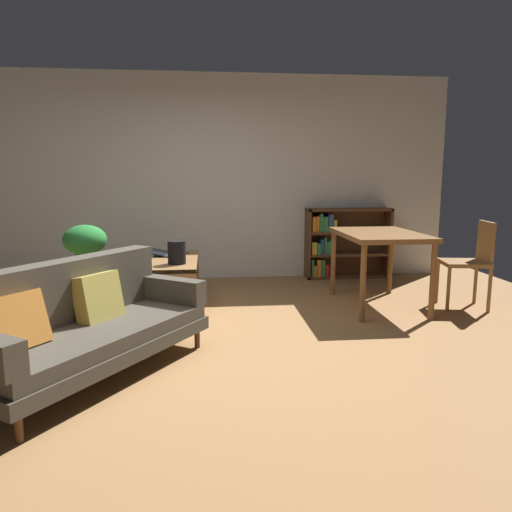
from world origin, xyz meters
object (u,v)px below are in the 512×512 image
(fabric_couch, at_px, (82,322))
(dining_table, at_px, (379,241))
(desk_speaker, at_px, (177,252))
(dining_chair_near, at_px, (472,259))
(bookshelf, at_px, (342,243))
(media_console, at_px, (175,283))
(potted_floor_plant, at_px, (85,257))
(open_laptop, at_px, (170,254))

(fabric_couch, height_order, dining_table, dining_table)
(desk_speaker, distance_m, dining_chair_near, 3.04)
(dining_table, height_order, bookshelf, bookshelf)
(fabric_couch, height_order, desk_speaker, fabric_couch)
(media_console, bearing_deg, potted_floor_plant, -169.63)
(open_laptop, bearing_deg, fabric_couch, -103.41)
(media_console, bearing_deg, open_laptop, 105.06)
(desk_speaker, height_order, potted_floor_plant, potted_floor_plant)
(potted_floor_plant, relative_size, dining_chair_near, 0.99)
(bookshelf, bearing_deg, potted_floor_plant, -153.73)
(open_laptop, relative_size, bookshelf, 0.38)
(media_console, distance_m, open_laptop, 0.37)
(open_laptop, relative_size, dining_chair_near, 0.48)
(open_laptop, distance_m, desk_speaker, 0.55)
(fabric_couch, bearing_deg, dining_chair_near, 20.76)
(desk_speaker, relative_size, potted_floor_plant, 0.25)
(dining_table, bearing_deg, potted_floor_plant, 179.59)
(fabric_couch, xyz_separation_m, open_laptop, (0.46, 1.94, 0.16))
(potted_floor_plant, height_order, dining_table, potted_floor_plant)
(potted_floor_plant, bearing_deg, dining_table, -0.41)
(potted_floor_plant, height_order, bookshelf, bookshelf)
(dining_chair_near, bearing_deg, media_console, 173.82)
(open_laptop, bearing_deg, media_console, -74.94)
(fabric_couch, distance_m, dining_chair_near, 3.87)
(fabric_couch, xyz_separation_m, dining_table, (2.67, 1.52, 0.32))
(potted_floor_plant, bearing_deg, desk_speaker, -8.56)
(desk_speaker, xyz_separation_m, potted_floor_plant, (-0.91, 0.14, -0.05))
(desk_speaker, distance_m, bookshelf, 2.69)
(fabric_couch, relative_size, potted_floor_plant, 2.06)
(media_console, distance_m, dining_chair_near, 3.12)
(open_laptop, bearing_deg, dining_chair_near, -10.29)
(fabric_couch, xyz_separation_m, media_console, (0.53, 1.70, -0.12))
(bookshelf, bearing_deg, open_laptop, -153.77)
(open_laptop, bearing_deg, potted_floor_plant, -153.63)
(desk_speaker, bearing_deg, potted_floor_plant, 171.44)
(fabric_couch, distance_m, desk_speaker, 1.54)
(potted_floor_plant, xyz_separation_m, dining_chair_near, (3.95, -0.18, -0.06))
(open_laptop, height_order, dining_table, dining_table)
(fabric_couch, distance_m, open_laptop, 2.00)
(desk_speaker, relative_size, bookshelf, 0.20)
(potted_floor_plant, xyz_separation_m, bookshelf, (3.04, 1.50, -0.11))
(fabric_couch, xyz_separation_m, desk_speaker, (0.57, 1.41, 0.25))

